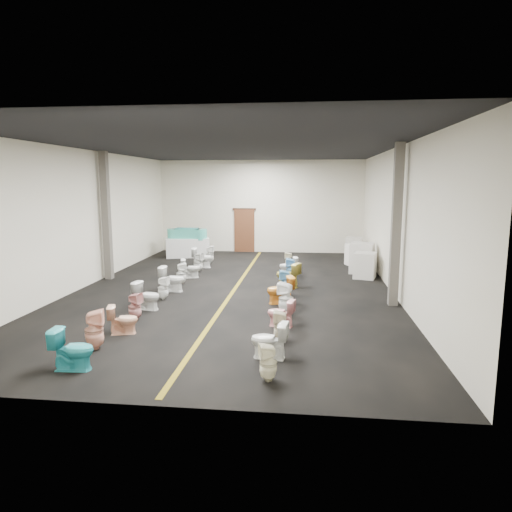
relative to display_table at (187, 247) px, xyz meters
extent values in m
plane|color=black|center=(3.23, -6.13, -0.44)|extent=(16.00, 16.00, 0.00)
plane|color=black|center=(3.23, -6.13, 4.06)|extent=(16.00, 16.00, 0.00)
plane|color=beige|center=(3.23, 1.87, 1.81)|extent=(10.00, 0.00, 10.00)
plane|color=beige|center=(3.23, -14.13, 1.81)|extent=(10.00, 0.00, 10.00)
plane|color=beige|center=(-1.77, -6.13, 1.81)|extent=(0.00, 16.00, 16.00)
plane|color=beige|center=(8.23, -6.13, 1.81)|extent=(0.00, 16.00, 16.00)
cube|color=olive|center=(3.23, -6.13, -0.43)|extent=(0.12, 15.60, 0.01)
cube|color=#562D19|center=(2.43, 1.81, 0.61)|extent=(1.00, 0.10, 2.10)
cube|color=#331C11|center=(2.43, 1.82, 1.68)|extent=(1.15, 0.08, 0.10)
cube|color=#59544C|center=(-1.52, -5.13, 1.81)|extent=(0.25, 0.25, 4.50)
cube|color=#59544C|center=(7.98, -7.63, 1.81)|extent=(0.25, 0.25, 4.50)
cube|color=silver|center=(0.00, 0.00, 0.00)|extent=(2.17, 1.54, 0.87)
cube|color=#3CAF9A|center=(0.00, 0.00, 0.61)|extent=(1.21, 0.68, 0.50)
cylinder|color=#3CAF9A|center=(-0.60, -0.01, 0.61)|extent=(0.66, 0.66, 0.50)
cylinder|color=#3CAF9A|center=(0.60, 0.01, 0.61)|extent=(0.66, 0.66, 0.50)
cube|color=teal|center=(0.00, 0.00, 0.81)|extent=(1.00, 0.48, 0.20)
cube|color=silver|center=(7.63, -4.02, 0.03)|extent=(0.90, 0.90, 0.94)
cube|color=silver|center=(7.63, -3.04, 0.14)|extent=(1.02, 1.02, 1.15)
cube|color=white|center=(7.63, -1.45, 0.01)|extent=(1.03, 1.03, 0.90)
cube|color=silver|center=(7.63, 0.04, 0.06)|extent=(0.82, 0.82, 1.00)
imported|color=#2CA7B2|center=(1.28, -12.94, -0.04)|extent=(0.80, 0.49, 0.79)
imported|color=#FFBBA0|center=(1.20, -11.91, -0.01)|extent=(0.49, 0.49, 0.84)
imported|color=#FEBE99|center=(1.39, -10.89, -0.10)|extent=(0.73, 0.53, 0.67)
imported|color=#D28D8A|center=(1.28, -9.87, -0.08)|extent=(0.38, 0.38, 0.71)
imported|color=silver|center=(1.23, -8.86, -0.06)|extent=(0.80, 0.54, 0.76)
imported|color=white|center=(1.33, -7.77, -0.09)|extent=(0.35, 0.34, 0.69)
imported|color=white|center=(1.30, -6.76, -0.04)|extent=(0.79, 0.45, 0.80)
imported|color=white|center=(1.31, -5.72, -0.07)|extent=(0.44, 0.43, 0.74)
imported|color=silver|center=(1.35, -4.65, -0.09)|extent=(0.77, 0.56, 0.70)
imported|color=silver|center=(1.39, -3.58, -0.06)|extent=(0.42, 0.42, 0.76)
imported|color=white|center=(1.31, -2.66, -0.02)|extent=(0.87, 0.57, 0.83)
imported|color=white|center=(1.40, -1.59, -0.06)|extent=(0.39, 0.38, 0.76)
imported|color=#F4EECC|center=(4.91, -13.03, -0.10)|extent=(0.39, 0.39, 0.68)
imported|color=white|center=(4.84, -11.99, -0.06)|extent=(0.78, 0.51, 0.74)
imported|color=beige|center=(5.01, -11.01, -0.09)|extent=(0.33, 0.32, 0.70)
imported|color=#F6A5A9|center=(4.95, -9.95, -0.10)|extent=(0.72, 0.50, 0.67)
imported|color=white|center=(5.02, -8.93, -0.01)|extent=(0.48, 0.47, 0.86)
imported|color=orange|center=(4.81, -7.85, -0.04)|extent=(0.86, 0.64, 0.79)
imported|color=#6EAFD6|center=(4.90, -6.84, -0.04)|extent=(0.41, 0.41, 0.78)
imported|color=gold|center=(4.92, -5.75, -0.02)|extent=(0.92, 0.75, 0.82)
imported|color=#6FB6E8|center=(5.00, -4.72, -0.03)|extent=(0.38, 0.37, 0.80)
imported|color=white|center=(4.86, -3.74, -0.09)|extent=(0.73, 0.49, 0.69)
imported|color=beige|center=(4.84, -2.70, -0.09)|extent=(0.35, 0.35, 0.70)
camera|label=1|loc=(5.55, -20.52, 3.00)|focal=32.00mm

